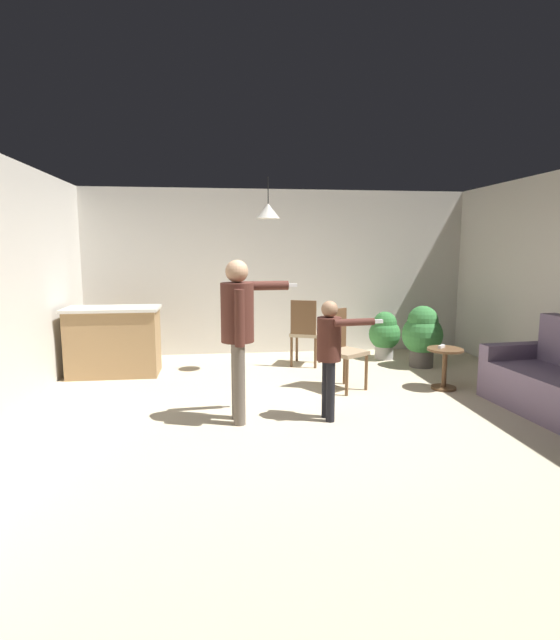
{
  "coord_description": "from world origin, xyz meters",
  "views": [
    {
      "loc": [
        -0.98,
        -4.89,
        1.76
      ],
      "look_at": [
        -0.35,
        0.17,
        1.0
      ],
      "focal_mm": 27.31,
      "sensor_mm": 36.0,
      "label": 1
    }
  ],
  "objects_px": {
    "kitchen_counter": "(114,341)",
    "dining_chair_by_counter": "(342,346)",
    "side_table_by_couch": "(445,364)",
    "potted_plant_corner": "(385,333)",
    "person_child": "(330,347)",
    "dining_chair_near_wall": "(305,330)",
    "person_adult": "(239,323)",
    "potted_plant_by_wall": "(422,333)",
    "spare_remote_on_table": "(442,346)"
  },
  "relations": [
    {
      "from": "kitchen_counter",
      "to": "dining_chair_by_counter",
      "type": "xyz_separation_m",
      "value": [
        2.97,
        -1.04,
        0.07
      ]
    },
    {
      "from": "dining_chair_near_wall",
      "to": "potted_plant_corner",
      "type": "xyz_separation_m",
      "value": [
        1.34,
        0.31,
        -0.13
      ]
    },
    {
      "from": "person_child",
      "to": "spare_remote_on_table",
      "type": "height_order",
      "value": "person_child"
    },
    {
      "from": "kitchen_counter",
      "to": "side_table_by_couch",
      "type": "bearing_deg",
      "value": -16.14
    },
    {
      "from": "side_table_by_couch",
      "to": "dining_chair_near_wall",
      "type": "relative_size",
      "value": 0.52
    },
    {
      "from": "person_child",
      "to": "potted_plant_corner",
      "type": "relative_size",
      "value": 1.63
    },
    {
      "from": "kitchen_counter",
      "to": "potted_plant_by_wall",
      "type": "xyz_separation_m",
      "value": [
        4.44,
        -0.07,
        0.03
      ]
    },
    {
      "from": "person_child",
      "to": "dining_chair_near_wall",
      "type": "height_order",
      "value": "person_child"
    },
    {
      "from": "kitchen_counter",
      "to": "potted_plant_corner",
      "type": "bearing_deg",
      "value": 6.91
    },
    {
      "from": "person_child",
      "to": "potted_plant_corner",
      "type": "height_order",
      "value": "person_child"
    },
    {
      "from": "kitchen_counter",
      "to": "person_adult",
      "type": "relative_size",
      "value": 0.77
    },
    {
      "from": "person_adult",
      "to": "dining_chair_by_counter",
      "type": "distance_m",
      "value": 1.73
    },
    {
      "from": "person_adult",
      "to": "potted_plant_corner",
      "type": "distance_m",
      "value": 3.56
    },
    {
      "from": "kitchen_counter",
      "to": "spare_remote_on_table",
      "type": "relative_size",
      "value": 9.69
    },
    {
      "from": "side_table_by_couch",
      "to": "potted_plant_corner",
      "type": "bearing_deg",
      "value": 96.1
    },
    {
      "from": "dining_chair_by_counter",
      "to": "spare_remote_on_table",
      "type": "xyz_separation_m",
      "value": [
        1.24,
        -0.15,
        -0.01
      ]
    },
    {
      "from": "potted_plant_by_wall",
      "to": "spare_remote_on_table",
      "type": "xyz_separation_m",
      "value": [
        -0.23,
        -1.12,
        0.03
      ]
    },
    {
      "from": "side_table_by_couch",
      "to": "dining_chair_by_counter",
      "type": "xyz_separation_m",
      "value": [
        -1.28,
        0.19,
        0.22
      ]
    },
    {
      "from": "dining_chair_near_wall",
      "to": "spare_remote_on_table",
      "type": "relative_size",
      "value": 7.69
    },
    {
      "from": "potted_plant_corner",
      "to": "person_adult",
      "type": "bearing_deg",
      "value": -133.24
    },
    {
      "from": "side_table_by_couch",
      "to": "dining_chair_by_counter",
      "type": "bearing_deg",
      "value": 171.65
    },
    {
      "from": "person_child",
      "to": "dining_chair_by_counter",
      "type": "height_order",
      "value": "person_child"
    },
    {
      "from": "person_adult",
      "to": "potted_plant_corner",
      "type": "relative_size",
      "value": 2.16
    },
    {
      "from": "potted_plant_by_wall",
      "to": "spare_remote_on_table",
      "type": "height_order",
      "value": "potted_plant_by_wall"
    },
    {
      "from": "potted_plant_corner",
      "to": "spare_remote_on_table",
      "type": "relative_size",
      "value": 5.84
    },
    {
      "from": "person_adult",
      "to": "potted_plant_by_wall",
      "type": "distance_m",
      "value": 3.47
    },
    {
      "from": "side_table_by_couch",
      "to": "potted_plant_by_wall",
      "type": "distance_m",
      "value": 1.19
    },
    {
      "from": "dining_chair_near_wall",
      "to": "potted_plant_by_wall",
      "type": "relative_size",
      "value": 1.09
    },
    {
      "from": "kitchen_counter",
      "to": "dining_chair_by_counter",
      "type": "bearing_deg",
      "value": -19.32
    },
    {
      "from": "person_child",
      "to": "dining_chair_near_wall",
      "type": "distance_m",
      "value": 2.32
    },
    {
      "from": "side_table_by_couch",
      "to": "dining_chair_by_counter",
      "type": "distance_m",
      "value": 1.31
    },
    {
      "from": "person_adult",
      "to": "person_child",
      "type": "bearing_deg",
      "value": 82.72
    },
    {
      "from": "person_adult",
      "to": "dining_chair_near_wall",
      "type": "relative_size",
      "value": 1.64
    },
    {
      "from": "potted_plant_by_wall",
      "to": "dining_chair_by_counter",
      "type": "bearing_deg",
      "value": -146.6
    },
    {
      "from": "side_table_by_couch",
      "to": "person_child",
      "type": "xyz_separation_m",
      "value": [
        -1.67,
        -0.89,
        0.44
      ]
    },
    {
      "from": "potted_plant_by_wall",
      "to": "spare_remote_on_table",
      "type": "relative_size",
      "value": 7.03
    },
    {
      "from": "spare_remote_on_table",
      "to": "kitchen_counter",
      "type": "bearing_deg",
      "value": 164.2
    },
    {
      "from": "person_child",
      "to": "dining_chair_near_wall",
      "type": "relative_size",
      "value": 1.23
    },
    {
      "from": "person_adult",
      "to": "dining_chair_by_counter",
      "type": "relative_size",
      "value": 1.64
    },
    {
      "from": "dining_chair_near_wall",
      "to": "kitchen_counter",
      "type": "bearing_deg",
      "value": -154.31
    },
    {
      "from": "person_adult",
      "to": "dining_chair_near_wall",
      "type": "bearing_deg",
      "value": 150.61
    },
    {
      "from": "side_table_by_couch",
      "to": "dining_chair_near_wall",
      "type": "distance_m",
      "value": 2.09
    },
    {
      "from": "potted_plant_corner",
      "to": "kitchen_counter",
      "type": "bearing_deg",
      "value": -173.09
    },
    {
      "from": "side_table_by_couch",
      "to": "person_adult",
      "type": "height_order",
      "value": "person_adult"
    },
    {
      "from": "potted_plant_by_wall",
      "to": "dining_chair_near_wall",
      "type": "bearing_deg",
      "value": 171.54
    },
    {
      "from": "spare_remote_on_table",
      "to": "dining_chair_near_wall",
      "type": "bearing_deg",
      "value": 137.23
    },
    {
      "from": "kitchen_counter",
      "to": "dining_chair_near_wall",
      "type": "distance_m",
      "value": 2.73
    },
    {
      "from": "dining_chair_by_counter",
      "to": "kitchen_counter",
      "type": "bearing_deg",
      "value": -52.82
    },
    {
      "from": "kitchen_counter",
      "to": "person_child",
      "type": "distance_m",
      "value": 3.34
    },
    {
      "from": "dining_chair_by_counter",
      "to": "dining_chair_near_wall",
      "type": "bearing_deg",
      "value": -112.04
    }
  ]
}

